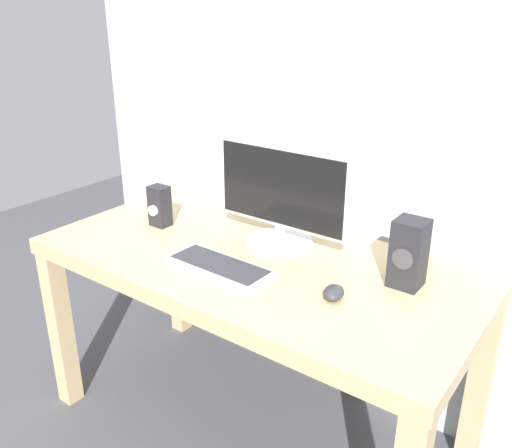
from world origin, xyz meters
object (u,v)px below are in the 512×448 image
(monitor, at_px, (282,197))
(audio_controller, at_px, (160,206))
(desk, at_px, (255,280))
(keyboard_primary, at_px, (220,266))
(coffee_mug, at_px, (416,258))
(speaker_right, at_px, (409,253))
(mouse, at_px, (334,293))

(monitor, relative_size, audio_controller, 3.27)
(desk, distance_m, audio_controller, 0.49)
(monitor, height_order, audio_controller, monitor)
(monitor, xyz_separation_m, keyboard_primary, (-0.05, -0.28, -0.17))
(monitor, height_order, coffee_mug, monitor)
(desk, height_order, speaker_right, speaker_right)
(coffee_mug, bearing_deg, audio_controller, -166.35)
(monitor, xyz_separation_m, coffee_mug, (0.46, 0.09, -0.14))
(speaker_right, height_order, audio_controller, speaker_right)
(desk, distance_m, keyboard_primary, 0.18)
(monitor, bearing_deg, keyboard_primary, -100.10)
(desk, xyz_separation_m, keyboard_primary, (-0.04, -0.14, 0.10))
(keyboard_primary, bearing_deg, coffee_mug, 36.11)
(desk, bearing_deg, speaker_right, 12.78)
(monitor, relative_size, keyboard_primary, 1.42)
(mouse, distance_m, audio_controller, 0.82)
(speaker_right, height_order, coffee_mug, speaker_right)
(desk, xyz_separation_m, monitor, (0.01, 0.14, 0.27))
(speaker_right, bearing_deg, audio_controller, -173.62)
(desk, bearing_deg, coffee_mug, 26.06)
(desk, bearing_deg, audio_controller, 179.39)
(desk, relative_size, speaker_right, 7.06)
(coffee_mug, bearing_deg, monitor, -168.61)
(monitor, distance_m, coffee_mug, 0.49)
(keyboard_primary, relative_size, coffee_mug, 4.52)
(mouse, bearing_deg, desk, 149.52)
(speaker_right, xyz_separation_m, audio_controller, (-0.95, -0.11, -0.03))
(monitor, xyz_separation_m, speaker_right, (0.48, -0.03, -0.07))
(monitor, bearing_deg, audio_controller, -164.16)
(speaker_right, relative_size, audio_controller, 1.35)
(mouse, xyz_separation_m, coffee_mug, (0.12, 0.32, 0.02))
(mouse, relative_size, audio_controller, 0.53)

